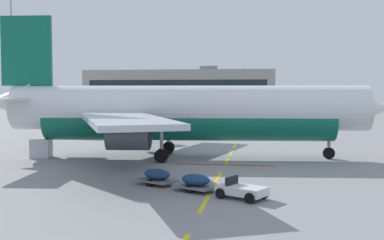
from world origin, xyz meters
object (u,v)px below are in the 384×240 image
object	(u,v)px
airliner_mid_left	(94,102)
apron_light_mast_near	(11,28)
uld_cargo_container	(41,148)
airliner_foreground	(181,112)
baggage_train	(196,182)
fuel_service_truck	(80,123)

from	to	relation	value
airliner_mid_left	apron_light_mast_near	xyz separation A→B (m)	(-10.36, -15.26, 13.98)
uld_cargo_container	airliner_foreground	bearing A→B (deg)	7.74
airliner_mid_left	uld_cargo_container	xyz separation A→B (m)	(17.42, -60.33, -2.70)
apron_light_mast_near	airliner_foreground	bearing A→B (deg)	-47.51
airliner_foreground	airliner_mid_left	world-z (taller)	airliner_foreground
baggage_train	apron_light_mast_near	distance (m)	73.18
airliner_foreground	baggage_train	distance (m)	14.13
apron_light_mast_near	uld_cargo_container	bearing A→B (deg)	-58.35
baggage_train	apron_light_mast_near	bearing A→B (deg)	127.11
airliner_foreground	apron_light_mast_near	bearing A→B (deg)	132.49
uld_cargo_container	apron_light_mast_near	distance (m)	55.51
airliner_mid_left	apron_light_mast_near	distance (m)	23.15
airliner_foreground	fuel_service_truck	distance (m)	24.15
airliner_mid_left	baggage_train	world-z (taller)	airliner_mid_left
fuel_service_truck	baggage_train	world-z (taller)	fuel_service_truck
uld_cargo_container	apron_light_mast_near	xyz separation A→B (m)	(-27.78, 45.07, 16.68)
fuel_service_truck	baggage_train	size ratio (longest dim) A/B	0.88
airliner_foreground	fuel_service_truck	world-z (taller)	airliner_foreground
airliner_foreground	baggage_train	xyz separation A→B (m)	(3.17, -13.34, -3.42)
apron_light_mast_near	baggage_train	bearing A→B (deg)	-52.89
fuel_service_truck	airliner_foreground	bearing A→B (deg)	-47.34
airliner_mid_left	fuel_service_truck	world-z (taller)	airliner_mid_left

